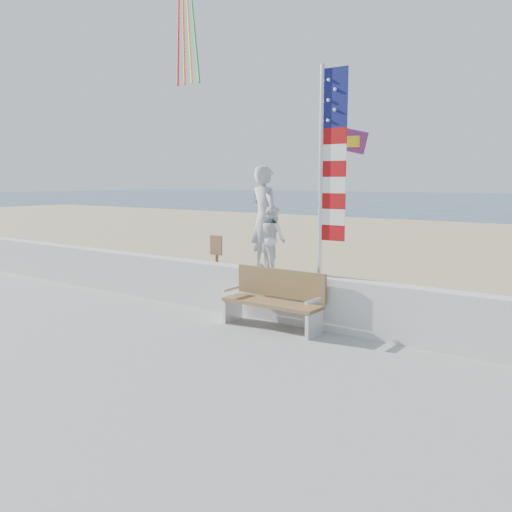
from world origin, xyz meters
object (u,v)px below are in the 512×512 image
object	(u,v)px
adult	(265,218)
child	(272,238)
flag	(328,163)
bench	(275,298)

from	to	relation	value
adult	child	xyz separation A→B (m)	(0.17, 0.00, -0.35)
adult	flag	distance (m)	1.60
bench	flag	bearing A→B (deg)	31.41
flag	adult	bearing A→B (deg)	179.99
child	bench	world-z (taller)	child
bench	flag	world-z (taller)	flag
flag	child	bearing A→B (deg)	179.99
child	flag	world-z (taller)	flag
child	bench	xyz separation A→B (m)	(0.37, -0.45, -0.98)
bench	flag	size ratio (longest dim) A/B	0.51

